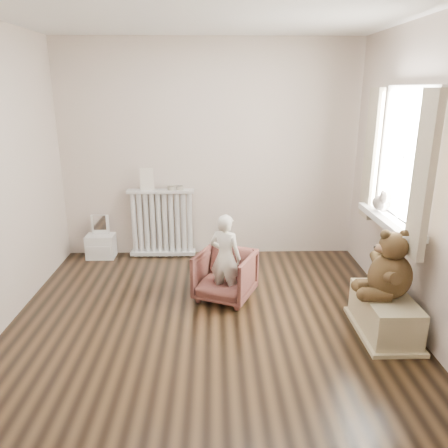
{
  "coord_description": "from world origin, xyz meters",
  "views": [
    {
      "loc": [
        0.06,
        -3.5,
        2.04
      ],
      "look_at": [
        0.15,
        0.45,
        0.8
      ],
      "focal_mm": 35.0,
      "sensor_mm": 36.0,
      "label": 1
    }
  ],
  "objects_px": {
    "armchair": "(225,276)",
    "toy_bench": "(385,311)",
    "radiator": "(162,226)",
    "child": "(225,258)",
    "plush_cat": "(381,201)",
    "toy_vanity": "(100,236)",
    "teddy_bear": "(392,261)"
  },
  "relations": [
    {
      "from": "armchair",
      "to": "toy_bench",
      "type": "height_order",
      "value": "armchair"
    },
    {
      "from": "radiator",
      "to": "armchair",
      "type": "height_order",
      "value": "radiator"
    },
    {
      "from": "child",
      "to": "plush_cat",
      "type": "bearing_deg",
      "value": -153.77
    },
    {
      "from": "toy_vanity",
      "to": "plush_cat",
      "type": "distance_m",
      "value": 3.31
    },
    {
      "from": "child",
      "to": "toy_bench",
      "type": "relative_size",
      "value": 1.18
    },
    {
      "from": "radiator",
      "to": "toy_vanity",
      "type": "height_order",
      "value": "radiator"
    },
    {
      "from": "armchair",
      "to": "toy_bench",
      "type": "relative_size",
      "value": 0.73
    },
    {
      "from": "plush_cat",
      "to": "radiator",
      "type": "bearing_deg",
      "value": 150.18
    },
    {
      "from": "radiator",
      "to": "child",
      "type": "bearing_deg",
      "value": -58.6
    },
    {
      "from": "toy_bench",
      "to": "teddy_bear",
      "type": "distance_m",
      "value": 0.47
    },
    {
      "from": "armchair",
      "to": "plush_cat",
      "type": "height_order",
      "value": "plush_cat"
    },
    {
      "from": "teddy_bear",
      "to": "plush_cat",
      "type": "height_order",
      "value": "plush_cat"
    },
    {
      "from": "toy_vanity",
      "to": "armchair",
      "type": "distance_m",
      "value": 1.91
    },
    {
      "from": "radiator",
      "to": "plush_cat",
      "type": "relative_size",
      "value": 3.3
    },
    {
      "from": "toy_bench",
      "to": "teddy_bear",
      "type": "xyz_separation_m",
      "value": [
        0.0,
        -0.01,
        0.47
      ]
    },
    {
      "from": "armchair",
      "to": "plush_cat",
      "type": "relative_size",
      "value": 2.09
    },
    {
      "from": "toy_vanity",
      "to": "child",
      "type": "relative_size",
      "value": 0.61
    },
    {
      "from": "radiator",
      "to": "toy_bench",
      "type": "relative_size",
      "value": 1.15
    },
    {
      "from": "toy_bench",
      "to": "plush_cat",
      "type": "xyz_separation_m",
      "value": [
        0.14,
        0.7,
        0.8
      ]
    },
    {
      "from": "toy_bench",
      "to": "teddy_bear",
      "type": "relative_size",
      "value": 1.28
    },
    {
      "from": "toy_vanity",
      "to": "armchair",
      "type": "relative_size",
      "value": 0.99
    },
    {
      "from": "toy_vanity",
      "to": "teddy_bear",
      "type": "distance_m",
      "value": 3.44
    },
    {
      "from": "child",
      "to": "armchair",
      "type": "bearing_deg",
      "value": -66.3
    },
    {
      "from": "radiator",
      "to": "teddy_bear",
      "type": "height_order",
      "value": "teddy_bear"
    },
    {
      "from": "toy_vanity",
      "to": "plush_cat",
      "type": "xyz_separation_m",
      "value": [
        3.02,
        -1.14,
        0.72
      ]
    },
    {
      "from": "toy_bench",
      "to": "plush_cat",
      "type": "bearing_deg",
      "value": 78.63
    },
    {
      "from": "child",
      "to": "teddy_bear",
      "type": "xyz_separation_m",
      "value": [
        1.36,
        -0.64,
        0.21
      ]
    },
    {
      "from": "radiator",
      "to": "child",
      "type": "height_order",
      "value": "child"
    },
    {
      "from": "armchair",
      "to": "toy_bench",
      "type": "bearing_deg",
      "value": -2.89
    },
    {
      "from": "toy_bench",
      "to": "teddy_bear",
      "type": "bearing_deg",
      "value": -62.43
    },
    {
      "from": "child",
      "to": "toy_bench",
      "type": "height_order",
      "value": "child"
    },
    {
      "from": "toy_bench",
      "to": "armchair",
      "type": "bearing_deg",
      "value": 153.41
    }
  ]
}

